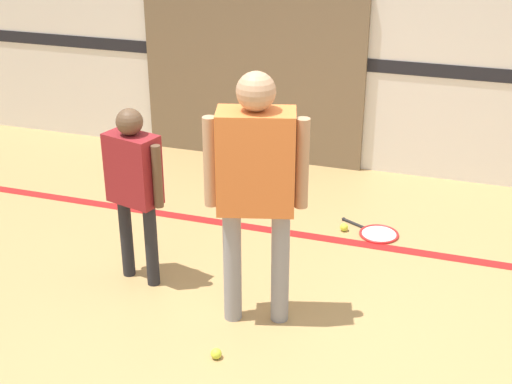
# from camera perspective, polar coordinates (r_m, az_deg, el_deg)

# --- Properties ---
(ground_plane) EXTENTS (16.00, 16.00, 0.00)m
(ground_plane) POSITION_cam_1_polar(r_m,az_deg,el_deg) (4.57, 1.32, -11.12)
(ground_plane) COLOR tan
(wall_back) EXTENTS (16.00, 0.07, 3.20)m
(wall_back) POSITION_cam_1_polar(r_m,az_deg,el_deg) (6.56, 8.96, 14.94)
(wall_back) COLOR silver
(wall_back) RESTS_ON ground_plane
(wall_panel) EXTENTS (2.19, 0.05, 1.75)m
(wall_panel) POSITION_cam_1_polar(r_m,az_deg,el_deg) (6.91, -0.30, 9.58)
(wall_panel) COLOR #756047
(wall_panel) RESTS_ON ground_plane
(floor_stripe) EXTENTS (14.40, 0.10, 0.01)m
(floor_stripe) POSITION_cam_1_polar(r_m,az_deg,el_deg) (5.65, 5.21, -3.65)
(floor_stripe) COLOR red
(floor_stripe) RESTS_ON ground_plane
(person_instructor) EXTENTS (0.60, 0.37, 1.64)m
(person_instructor) POSITION_cam_1_polar(r_m,az_deg,el_deg) (4.21, 0.00, 1.38)
(person_instructor) COLOR gray
(person_instructor) RESTS_ON ground_plane
(person_student_left) EXTENTS (0.47, 0.28, 1.26)m
(person_student_left) POSITION_cam_1_polar(r_m,az_deg,el_deg) (4.81, -9.75, 1.12)
(person_student_left) COLOR #232328
(person_student_left) RESTS_ON ground_plane
(racket_spare_on_floor) EXTENTS (0.55, 0.43, 0.03)m
(racket_spare_on_floor) POSITION_cam_1_polar(r_m,az_deg,el_deg) (5.76, 9.68, -3.27)
(racket_spare_on_floor) COLOR red
(racket_spare_on_floor) RESTS_ON ground_plane
(tennis_ball_near_instructor) EXTENTS (0.07, 0.07, 0.07)m
(tennis_ball_near_instructor) POSITION_cam_1_polar(r_m,az_deg,el_deg) (4.35, -3.21, -12.78)
(tennis_ball_near_instructor) COLOR #CCE038
(tennis_ball_near_instructor) RESTS_ON ground_plane
(tennis_ball_by_spare_racket) EXTENTS (0.07, 0.07, 0.07)m
(tennis_ball_by_spare_racket) POSITION_cam_1_polar(r_m,az_deg,el_deg) (5.76, 7.06, -2.81)
(tennis_ball_by_spare_racket) COLOR #CCE038
(tennis_ball_by_spare_racket) RESTS_ON ground_plane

